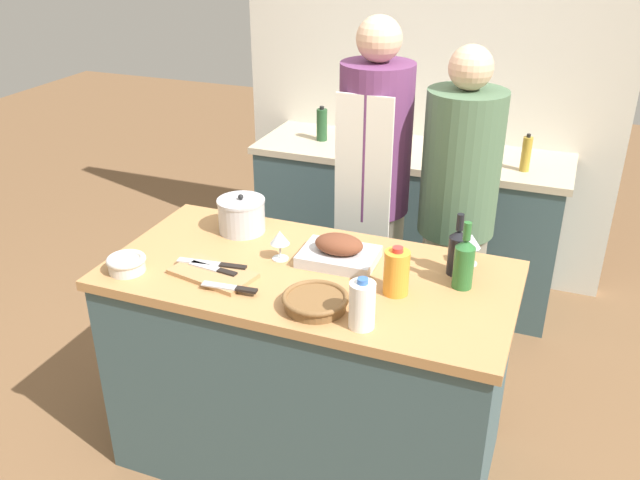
% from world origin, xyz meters
% --- Properties ---
extents(ground_plane, '(12.00, 12.00, 0.00)m').
position_xyz_m(ground_plane, '(0.00, 0.00, 0.00)').
color(ground_plane, brown).
extents(kitchen_island, '(1.59, 0.79, 0.93)m').
position_xyz_m(kitchen_island, '(0.00, 0.00, 0.47)').
color(kitchen_island, '#3D565B').
rests_on(kitchen_island, ground_plane).
extents(back_counter, '(1.84, 0.60, 0.92)m').
position_xyz_m(back_counter, '(0.00, 1.59, 0.46)').
color(back_counter, '#3D565B').
rests_on(back_counter, ground_plane).
extents(back_wall, '(2.34, 0.10, 2.55)m').
position_xyz_m(back_wall, '(0.00, 1.94, 1.27)').
color(back_wall, silver).
rests_on(back_wall, ground_plane).
extents(roasting_pan, '(0.31, 0.23, 0.12)m').
position_xyz_m(roasting_pan, '(0.08, 0.12, 0.98)').
color(roasting_pan, '#BCBCC1').
rests_on(roasting_pan, kitchen_island).
extents(wicker_basket, '(0.24, 0.24, 0.05)m').
position_xyz_m(wicker_basket, '(0.12, -0.24, 0.96)').
color(wicker_basket, brown).
rests_on(wicker_basket, kitchen_island).
extents(cutting_board, '(0.35, 0.24, 0.02)m').
position_xyz_m(cutting_board, '(-0.33, -0.17, 0.94)').
color(cutting_board, '#AD7F51').
rests_on(cutting_board, kitchen_island).
extents(stock_pot, '(0.21, 0.21, 0.17)m').
position_xyz_m(stock_pot, '(-0.41, 0.23, 1.01)').
color(stock_pot, '#B7B7BC').
rests_on(stock_pot, kitchen_island).
extents(mixing_bowl, '(0.15, 0.15, 0.06)m').
position_xyz_m(mixing_bowl, '(-0.66, -0.26, 0.97)').
color(mixing_bowl, beige).
rests_on(mixing_bowl, kitchen_island).
extents(juice_jug, '(0.09, 0.09, 0.19)m').
position_xyz_m(juice_jug, '(0.36, -0.04, 1.02)').
color(juice_jug, orange).
rests_on(juice_jug, kitchen_island).
extents(milk_jug, '(0.09, 0.09, 0.19)m').
position_xyz_m(milk_jug, '(0.31, -0.29, 1.02)').
color(milk_jug, white).
rests_on(milk_jug, kitchen_island).
extents(wine_bottle_green, '(0.08, 0.08, 0.26)m').
position_xyz_m(wine_bottle_green, '(0.58, 0.10, 1.04)').
color(wine_bottle_green, '#28662D').
rests_on(wine_bottle_green, kitchen_island).
extents(wine_bottle_dark, '(0.07, 0.07, 0.25)m').
position_xyz_m(wine_bottle_dark, '(0.53, 0.19, 1.03)').
color(wine_bottle_dark, black).
rests_on(wine_bottle_dark, kitchen_island).
extents(wine_glass_left, '(0.08, 0.08, 0.12)m').
position_xyz_m(wine_glass_left, '(-0.15, 0.05, 1.02)').
color(wine_glass_left, silver).
rests_on(wine_glass_left, kitchen_island).
extents(wine_glass_right, '(0.08, 0.08, 0.13)m').
position_xyz_m(wine_glass_right, '(0.57, 0.29, 1.03)').
color(wine_glass_right, silver).
rests_on(wine_glass_right, kitchen_island).
extents(knife_chef, '(0.29, 0.06, 0.01)m').
position_xyz_m(knife_chef, '(-0.35, -0.12, 0.95)').
color(knife_chef, '#B7B7BC').
rests_on(knife_chef, cutting_board).
extents(knife_paring, '(0.22, 0.05, 0.01)m').
position_xyz_m(knife_paring, '(-0.20, -0.25, 0.95)').
color(knife_paring, '#B7B7BC').
rests_on(knife_paring, cutting_board).
extents(knife_bread, '(0.21, 0.05, 0.01)m').
position_xyz_m(knife_bread, '(-0.33, -0.15, 0.95)').
color(knife_bread, '#B7B7BC').
rests_on(knife_bread, cutting_board).
extents(condiment_bottle_tall, '(0.05, 0.05, 0.15)m').
position_xyz_m(condiment_bottle_tall, '(-0.28, 1.46, 0.98)').
color(condiment_bottle_tall, '#234C28').
rests_on(condiment_bottle_tall, back_counter).
extents(condiment_bottle_short, '(0.06, 0.06, 0.21)m').
position_xyz_m(condiment_bottle_short, '(-0.56, 1.59, 1.01)').
color(condiment_bottle_short, '#234C28').
rests_on(condiment_bottle_short, back_counter).
extents(condiment_bottle_extra, '(0.05, 0.05, 0.21)m').
position_xyz_m(condiment_bottle_extra, '(0.65, 1.49, 1.01)').
color(condiment_bottle_extra, '#B28E2D').
rests_on(condiment_bottle_extra, back_counter).
extents(person_cook_aproned, '(0.35, 0.35, 1.78)m').
position_xyz_m(person_cook_aproned, '(0.01, 0.82, 0.99)').
color(person_cook_aproned, beige).
rests_on(person_cook_aproned, ground_plane).
extents(person_cook_guest, '(0.36, 0.36, 1.68)m').
position_xyz_m(person_cook_guest, '(0.42, 0.83, 0.93)').
color(person_cook_guest, beige).
rests_on(person_cook_guest, ground_plane).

